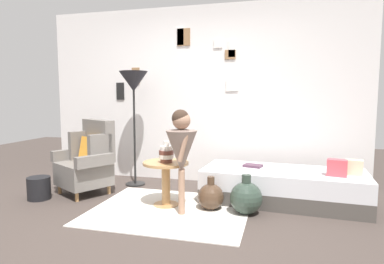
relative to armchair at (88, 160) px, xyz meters
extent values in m
plane|color=#423833|center=(1.26, -0.90, -0.44)|extent=(12.00, 12.00, 0.00)
cube|color=silver|center=(1.26, 1.05, 0.86)|extent=(4.80, 0.10, 2.60)
cube|color=olive|center=(0.25, 0.99, 1.16)|extent=(0.13, 0.02, 0.25)
cube|color=slate|center=(0.25, 0.99, 1.16)|extent=(0.10, 0.01, 0.20)
cube|color=white|center=(1.75, 0.99, 1.51)|extent=(0.10, 0.02, 0.23)
cube|color=#AFAFA4|center=(1.75, 0.99, 1.51)|extent=(0.08, 0.01, 0.18)
cube|color=black|center=(-0.02, 0.99, 0.92)|extent=(0.13, 0.02, 0.27)
cube|color=#BBBBB9|center=(-0.02, 0.99, 0.92)|extent=(0.10, 0.01, 0.21)
cube|color=white|center=(1.76, 0.99, 1.00)|extent=(0.17, 0.02, 0.16)
cube|color=silver|center=(1.76, 0.99, 1.00)|extent=(0.14, 0.01, 0.13)
cube|color=white|center=(0.98, 0.99, 1.72)|extent=(0.10, 0.02, 0.25)
cube|color=gray|center=(0.98, 0.99, 1.72)|extent=(0.08, 0.01, 0.20)
cube|color=white|center=(1.55, 0.99, 1.59)|extent=(0.12, 0.02, 0.12)
cube|color=silver|center=(1.55, 0.99, 1.59)|extent=(0.10, 0.01, 0.09)
cube|color=olive|center=(1.03, 0.99, 1.71)|extent=(0.20, 0.02, 0.25)
cube|color=#A1A194|center=(1.03, 0.99, 1.71)|extent=(0.15, 0.01, 0.19)
cube|color=olive|center=(1.72, 0.99, 1.44)|extent=(0.15, 0.02, 0.13)
cube|color=#9B9B97|center=(1.72, 0.99, 1.44)|extent=(0.12, 0.01, 0.10)
cube|color=silver|center=(1.27, -0.39, -0.43)|extent=(1.74, 1.45, 0.01)
cylinder|color=tan|center=(-0.35, -0.14, -0.38)|extent=(0.04, 0.04, 0.12)
cylinder|color=tan|center=(0.07, -0.37, -0.38)|extent=(0.04, 0.04, 0.12)
cylinder|color=tan|center=(-0.13, 0.25, -0.38)|extent=(0.04, 0.04, 0.12)
cylinder|color=tan|center=(0.28, 0.02, -0.38)|extent=(0.04, 0.04, 0.12)
cube|color=slate|center=(-0.03, -0.06, -0.17)|extent=(0.80, 0.78, 0.30)
cube|color=slate|center=(0.08, 0.14, 0.26)|extent=(0.59, 0.42, 0.55)
cube|color=slate|center=(-0.21, 0.15, 0.17)|extent=(0.22, 0.31, 0.39)
cube|color=slate|center=(0.24, -0.10, 0.17)|extent=(0.22, 0.31, 0.39)
cube|color=slate|center=(-0.33, 0.08, 0.05)|extent=(0.32, 0.48, 0.14)
cube|color=slate|center=(0.24, -0.24, 0.05)|extent=(0.32, 0.48, 0.14)
cube|color=orange|center=(0.01, 0.02, 0.14)|extent=(0.39, 0.32, 0.33)
cube|color=#4C4742|center=(2.49, 0.25, -0.35)|extent=(1.95, 0.92, 0.18)
cube|color=silver|center=(2.49, 0.25, -0.15)|extent=(1.95, 0.92, 0.22)
cube|color=beige|center=(3.26, 0.19, 0.05)|extent=(0.20, 0.15, 0.17)
cube|color=#D64C56|center=(3.07, 0.08, 0.05)|extent=(0.23, 0.16, 0.19)
cylinder|color=tan|center=(1.17, -0.24, -0.43)|extent=(0.29, 0.29, 0.02)
cylinder|color=tan|center=(1.17, -0.24, -0.18)|extent=(0.10, 0.10, 0.48)
cylinder|color=tan|center=(1.17, -0.24, 0.07)|extent=(0.53, 0.53, 0.03)
cylinder|color=brown|center=(1.19, -0.28, 0.11)|extent=(0.14, 0.14, 0.05)
cylinder|color=white|center=(1.19, -0.28, 0.16)|extent=(0.17, 0.17, 0.05)
cylinder|color=brown|center=(1.19, -0.28, 0.21)|extent=(0.17, 0.17, 0.05)
cylinder|color=white|center=(1.19, -0.28, 0.25)|extent=(0.14, 0.14, 0.05)
cylinder|color=white|center=(1.19, -0.28, 0.31)|extent=(0.07, 0.07, 0.06)
cylinder|color=black|center=(0.42, 0.54, -0.43)|extent=(0.28, 0.28, 0.02)
cylinder|color=black|center=(0.42, 0.54, 0.35)|extent=(0.03, 0.03, 1.54)
cone|color=#232328|center=(0.42, 0.54, 1.05)|extent=(0.40, 0.40, 0.29)
cylinder|color=#A37A60|center=(1.44, -0.48, -0.20)|extent=(0.07, 0.07, 0.49)
cylinder|color=#A37A60|center=(1.41, -0.39, -0.20)|extent=(0.07, 0.07, 0.49)
cone|color=gray|center=(1.42, -0.43, 0.25)|extent=(0.34, 0.34, 0.46)
cylinder|color=gray|center=(1.42, -0.43, 0.40)|extent=(0.17, 0.17, 0.18)
cylinder|color=#A37A60|center=(1.48, -0.54, 0.31)|extent=(0.14, 0.08, 0.31)
cylinder|color=#A37A60|center=(1.41, -0.31, 0.31)|extent=(0.14, 0.08, 0.31)
sphere|color=#A37A60|center=(1.42, -0.43, 0.59)|extent=(0.20, 0.20, 0.20)
sphere|color=#38281E|center=(1.41, -0.44, 0.61)|extent=(0.19, 0.19, 0.19)
cube|color=#4F3345|center=(2.13, 0.33, -0.02)|extent=(0.25, 0.21, 0.03)
sphere|color=#473323|center=(1.71, -0.23, -0.29)|extent=(0.30, 0.30, 0.30)
cylinder|color=#473323|center=(1.71, -0.23, -0.10)|extent=(0.08, 0.08, 0.09)
sphere|color=#2D3D33|center=(2.11, -0.27, -0.26)|extent=(0.36, 0.36, 0.36)
cylinder|color=#2D3D33|center=(2.11, -0.27, -0.04)|extent=(0.10, 0.10, 0.09)
cylinder|color=black|center=(-0.45, -0.41, -0.30)|extent=(0.28, 0.28, 0.28)
camera|label=1|loc=(2.46, -3.85, 0.84)|focal=31.28mm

